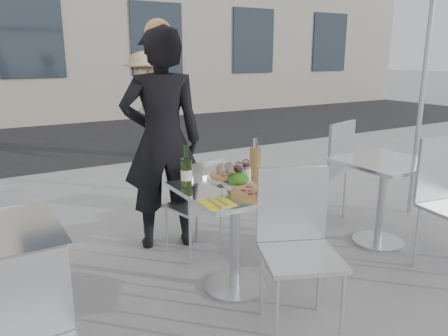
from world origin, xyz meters
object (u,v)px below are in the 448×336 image
pedestrian_b (146,105)px  sugar_shaker (246,173)px  main_table (235,217)px  pizza_near (259,192)px  wine_bottle (186,171)px  wineglass_white_b (229,169)px  napkin_right (283,188)px  chair_near (297,236)px  wineglass_white_a (221,171)px  side_table_right (383,184)px  napkin_left (217,203)px  woman_diner (162,141)px  salad_plate (238,180)px  wineglass_red_a (238,168)px  side_chair_rfar (329,163)px  chair_far (200,200)px  carafe (255,162)px  pizza_far (229,176)px  wineglass_red_b (246,166)px

pedestrian_b → sugar_shaker: bearing=2.4°
main_table → pizza_near: bearing=-74.4°
wine_bottle → wineglass_white_b: (0.28, -0.08, -0.00)m
main_table → napkin_right: (0.25, -0.19, 0.21)m
wine_bottle → sugar_shaker: bearing=-8.7°
chair_near → wineglass_white_a: (-0.17, 0.59, 0.29)m
side_table_right → napkin_left: (-1.77, -0.22, 0.21)m
chair_near → pedestrian_b: pedestrian_b is taller
woman_diner → salad_plate: woman_diner is taller
pizza_near → wineglass_red_a: (0.01, 0.26, 0.10)m
side_chair_rfar → pedestrian_b: bearing=-99.0°
salad_plate → wineglass_white_b: wineglass_white_b is taller
wine_bottle → wineglass_red_a: size_ratio=1.87×
side_chair_rfar → pizza_near: size_ratio=2.81×
side_table_right → wineglass_white_a: (-1.57, 0.07, 0.32)m
side_table_right → wineglass_red_a: bearing=177.5°
main_table → side_chair_rfar: 1.61m
wineglass_white_a → chair_far: bearing=79.0°
sugar_shaker → wineglass_white_b: (-0.15, -0.02, 0.06)m
carafe → wineglass_red_a: bearing=-159.5°
pizza_near → pizza_far: size_ratio=1.13×
wineglass_red_a → wineglass_red_b: size_ratio=1.00×
salad_plate → wineglass_red_a: wineglass_red_a is taller
wineglass_white_b → sugar_shaker: bearing=6.0°
wineglass_white_b → wine_bottle: bearing=163.6°
chair_far → chair_near: chair_near is taller
wineglass_white_b → wineglass_red_a: (0.07, -0.01, 0.00)m
wineglass_white_b → napkin_left: (-0.27, -0.30, -0.11)m
pedestrian_b → chair_far: bearing=-0.8°
woman_diner → carafe: 0.90m
chair_near → napkin_left: size_ratio=4.80×
main_table → wineglass_red_b: (0.15, 0.10, 0.32)m
chair_far → napkin_left: (-0.30, -0.80, 0.26)m
pedestrian_b → pizza_far: pedestrian_b is taller
carafe → pedestrian_b: bearing=79.6°
sugar_shaker → wineglass_red_b: 0.06m
carafe → wineglass_red_b: (-0.11, -0.04, -0.01)m
side_table_right → salad_plate: 1.48m
sugar_shaker → carafe: bearing=22.0°
pedestrian_b → napkin_left: bearing=-1.8°
chair_far → chair_near: size_ratio=0.86×
pizza_near → wine_bottle: 0.50m
napkin_right → wineglass_red_b: bearing=125.5°
carafe → wineglass_red_b: 0.11m
chair_far → woman_diner: bearing=-79.8°
side_chair_rfar → wineglass_white_a: (-1.55, -0.57, 0.26)m
woman_diner → sugar_shaker: bearing=124.5°
side_chair_rfar → wine_bottle: (-1.77, -0.48, 0.27)m
wine_bottle → wineglass_white_a: wine_bottle is taller
salad_plate → wine_bottle: wine_bottle is taller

